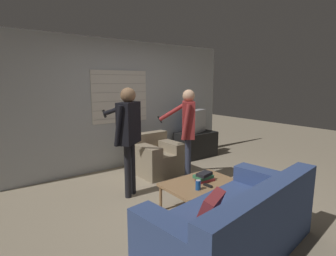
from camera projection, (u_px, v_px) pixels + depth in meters
The scene contains 12 objects.
ground_plane at pixel (186, 200), 3.90m from camera, with size 16.00×16.00×0.00m, color gray.
wall_back at pixel (121, 105), 5.28m from camera, with size 5.20×0.08×2.55m.
couch_blue at pixel (236, 225), 2.64m from camera, with size 2.04×1.15×0.81m.
armchair_beige at pixel (156, 157), 5.03m from camera, with size 0.81×0.81×0.75m.
coffee_table at pixel (200, 185), 3.55m from camera, with size 0.98×0.66×0.39m.
tv_stand at pixel (196, 144), 6.15m from camera, with size 0.93×0.55×0.58m.
tv at pixel (196, 121), 6.06m from camera, with size 0.64×0.40×0.52m.
person_left_standing at pixel (128, 128), 3.89m from camera, with size 0.52×0.83×1.65m.
person_right_standing at pixel (188, 126), 4.38m from camera, with size 0.50×0.72×1.61m.
book_stack at pixel (204, 177), 3.58m from camera, with size 0.26×0.20×0.12m.
soda_can at pixel (198, 185), 3.29m from camera, with size 0.07×0.07×0.13m.
spare_remote at pixel (208, 186), 3.40m from camera, with size 0.05×0.13×0.02m.
Camera 1 is at (-2.39, -2.77, 1.73)m, focal length 28.00 mm.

